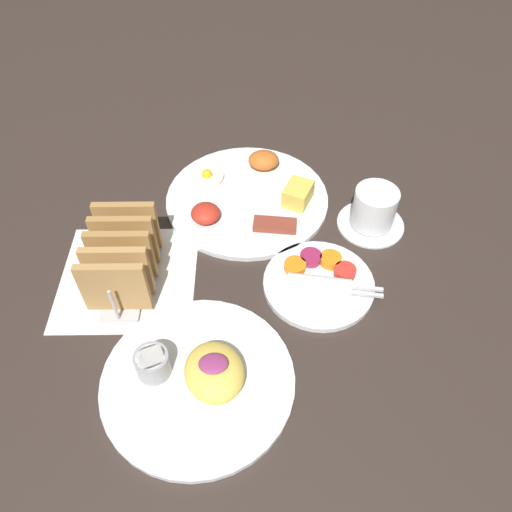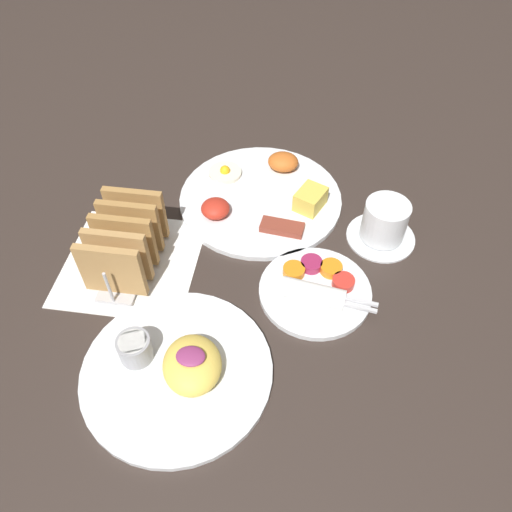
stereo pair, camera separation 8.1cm
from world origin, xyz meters
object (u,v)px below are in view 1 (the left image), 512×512
(plate_foreground, at_px, (198,377))
(coffee_cup, at_px, (374,210))
(plate_breakfast, at_px, (249,196))
(plate_condiments, at_px, (319,281))
(toast_rack, at_px, (122,257))

(plate_foreground, distance_m, coffee_cup, 0.42)
(plate_breakfast, height_order, plate_foreground, plate_foreground)
(plate_foreground, relative_size, coffee_cup, 2.26)
(plate_breakfast, relative_size, plate_condiments, 1.63)
(coffee_cup, bearing_deg, plate_condiments, -128.04)
(toast_rack, bearing_deg, plate_foreground, -55.64)
(coffee_cup, bearing_deg, toast_rack, -164.30)
(plate_breakfast, height_order, plate_condiments, plate_breakfast)
(coffee_cup, bearing_deg, plate_breakfast, 162.54)
(plate_breakfast, xyz_separation_m, toast_rack, (-0.20, -0.19, 0.04))
(plate_foreground, height_order, toast_rack, toast_rack)
(toast_rack, relative_size, coffee_cup, 1.50)
(plate_breakfast, bearing_deg, coffee_cup, -17.46)
(plate_breakfast, relative_size, plate_foreground, 1.12)
(toast_rack, bearing_deg, plate_breakfast, 43.16)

